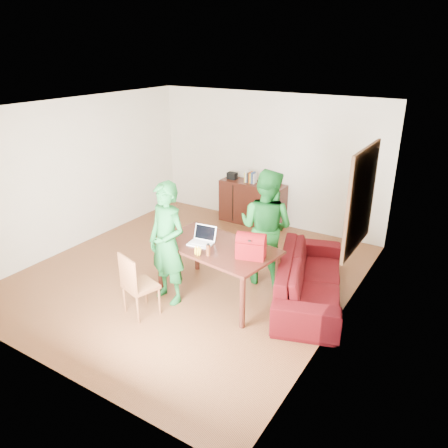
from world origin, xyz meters
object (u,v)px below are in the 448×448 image
Objects in this scene: person_near at (167,244)px; laptop at (200,242)px; table at (217,252)px; person_far at (266,227)px; bottle at (208,250)px; red_bag at (251,248)px; chair at (141,296)px; sofa at (310,278)px.

person_near is 4.85× the size of laptop.
person_near is (-0.54, -0.47, 0.19)m from table.
laptop is (-0.63, -0.87, -0.06)m from person_far.
bottle is 0.59m from red_bag.
bottle is (0.07, -0.33, 0.20)m from table.
person_far is 1.07m from laptop.
red_bag reaches higher than laptop.
chair is 1.16m from bottle.
person_far reaches higher than chair.
red_bag is (0.60, -0.07, 0.25)m from table.
person_far reaches higher than table.
chair is at bearing -91.38° from person_near.
red_bag is at bearing 25.68° from bottle.
table is at bearing 50.86° from person_near.
sofa is at bearing 36.46° from table.
table is at bearing 73.66° from chair.
red_bag is at bearing 121.42° from sofa.
laptop is at bearing 98.82° from sofa.
chair is at bearing -160.07° from red_bag.
bottle is at bearing -45.79° from laptop.
bottle reaches higher than chair.
laptop reaches higher than sofa.
laptop is 0.83m from red_bag.
table is 0.66m from red_bag.
chair reaches higher than sofa.
red_bag reaches higher than sofa.
person_far is (0.94, 1.25, 0.02)m from person_near.
person_far is 0.81× the size of sofa.
laptop reaches higher than chair.
sofa is (1.15, 0.99, -0.58)m from bottle.
chair is at bearing -122.20° from laptop.
sofa is (1.76, 1.13, -0.58)m from person_near.
sofa is (1.86, 1.64, 0.06)m from chair.
sofa is (0.61, 0.73, -0.64)m from red_bag.
table is at bearing 99.89° from sofa.
sofa is at bearing 40.76° from bottle.
person_far is 1.16m from bottle.
chair is 0.51× the size of person_near.
person_near is 1.21m from red_bag.
laptop is 2.10× the size of bottle.
sofa is (1.44, 0.75, -0.54)m from laptop.
laptop is at bearing 60.31° from person_near.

